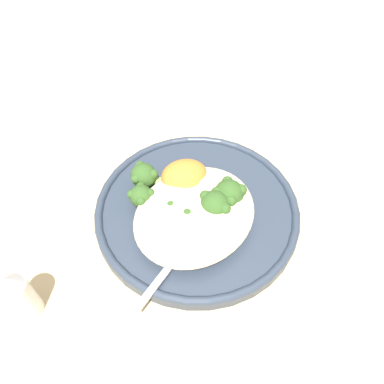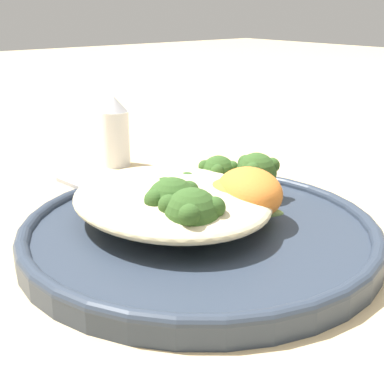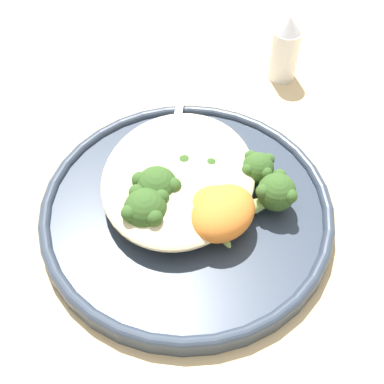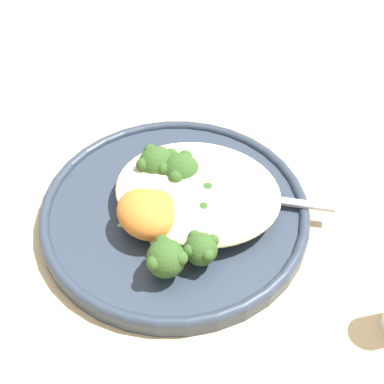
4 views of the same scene
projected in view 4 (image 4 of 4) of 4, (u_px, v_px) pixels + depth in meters
ground_plane at (160, 214)px, 0.60m from camera, size 4.00×4.00×0.00m
plate at (175, 209)px, 0.59m from camera, size 0.29×0.29×0.02m
quinoa_mound at (198, 191)px, 0.57m from camera, size 0.18×0.15×0.03m
broccoli_stalk_0 at (162, 250)px, 0.51m from camera, size 0.08×0.10×0.04m
broccoli_stalk_1 at (189, 242)px, 0.52m from camera, size 0.10×0.06×0.03m
broccoli_stalk_2 at (189, 214)px, 0.55m from camera, size 0.08×0.04×0.03m
broccoli_stalk_3 at (190, 201)px, 0.56m from camera, size 0.10×0.08×0.03m
broccoli_stalk_4 at (176, 178)px, 0.58m from camera, size 0.05×0.10×0.04m
broccoli_stalk_5 at (157, 167)px, 0.59m from camera, size 0.04×0.09×0.04m
sweet_potato_chunk_0 at (158, 212)px, 0.55m from camera, size 0.06×0.07×0.03m
sweet_potato_chunk_1 at (150, 215)px, 0.54m from camera, size 0.09×0.08×0.04m
spoon at (256, 196)px, 0.58m from camera, size 0.12×0.03×0.01m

